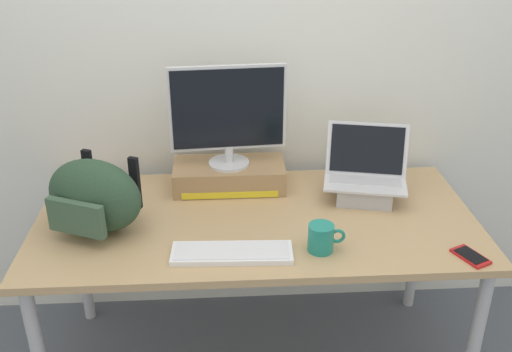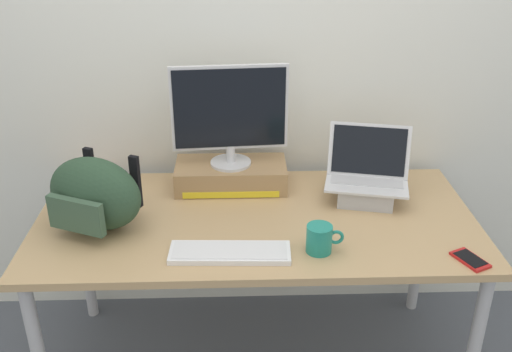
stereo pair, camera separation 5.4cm
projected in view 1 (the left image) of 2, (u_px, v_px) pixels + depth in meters
name	position (u px, v px, depth m)	size (l,w,h in m)	color
back_wall	(249.00, 45.00, 2.51)	(7.00, 0.10, 2.60)	silver
desk	(256.00, 232.00, 2.32)	(1.72, 0.82, 0.74)	tan
toner_box_yellow	(229.00, 175.00, 2.51)	(0.47, 0.23, 0.11)	#9E7A51
desktop_monitor	(228.00, 114.00, 2.38)	(0.48, 0.17, 0.43)	silver
open_laptop	(365.00, 183.00, 2.41)	(0.37, 0.29, 0.30)	#ADADB2
external_keyboard	(232.00, 253.00, 2.05)	(0.43, 0.15, 0.02)	white
messenger_backpack	(94.00, 196.00, 2.15)	(0.43, 0.34, 0.28)	#28422D
coffee_mug	(321.00, 238.00, 2.06)	(0.13, 0.09, 0.10)	#1E7F70
cell_phone	(470.00, 256.00, 2.04)	(0.12, 0.15, 0.01)	red
plush_toy	(91.00, 181.00, 2.45)	(0.11, 0.11, 0.11)	#CC7099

